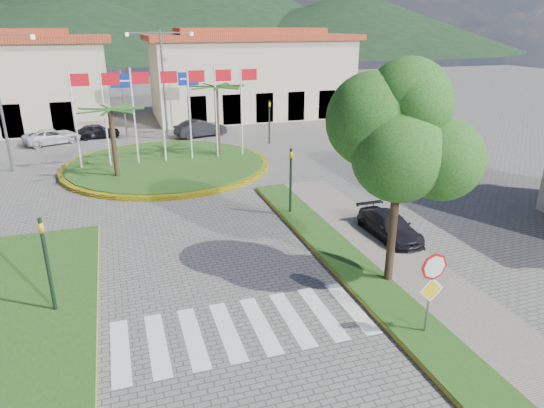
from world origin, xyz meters
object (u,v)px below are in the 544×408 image
object	(u,v)px
car_dark_a	(97,131)
car_dark_b	(201,128)
roundabout_island	(167,164)
deciduous_tree	(401,135)
white_van	(52,136)
car_side_right	(390,227)
stop_sign	(432,282)

from	to	relation	value
car_dark_a	car_dark_b	distance (m)	8.02
roundabout_island	car_dark_b	xyz separation A→B (m)	(3.58, 8.00, 0.49)
car_dark_b	deciduous_tree	bearing A→B (deg)	169.86
white_van	car_dark_b	world-z (taller)	car_dark_b
white_van	car_dark_a	bearing A→B (deg)	-95.66
deciduous_tree	car_dark_a	size ratio (longest dim) A/B	2.02
roundabout_island	car_dark_b	size ratio (longest dim) A/B	3.14
deciduous_tree	car_side_right	world-z (taller)	deciduous_tree
white_van	deciduous_tree	bearing A→B (deg)	-176.69
stop_sign	car_dark_a	bearing A→B (deg)	106.84
roundabout_island	stop_sign	xyz separation A→B (m)	(4.90, -20.04, 1.61)
deciduous_tree	car_dark_a	bearing A→B (deg)	109.74
white_van	car_dark_b	size ratio (longest dim) A/B	1.00
deciduous_tree	white_van	world-z (taller)	deciduous_tree
car_side_right	white_van	bearing A→B (deg)	122.03
stop_sign	white_van	xyz separation A→B (m)	(-12.21, 29.05, -1.23)
deciduous_tree	white_van	distance (m)	29.36
roundabout_island	deciduous_tree	world-z (taller)	deciduous_tree
white_van	car_dark_a	xyz separation A→B (m)	(3.13, 0.97, 0.01)
white_van	car_side_right	size ratio (longest dim) A/B	1.11
car_dark_a	car_side_right	bearing A→B (deg)	-159.74
car_dark_b	car_side_right	distance (m)	22.09
roundabout_island	car_side_right	bearing A→B (deg)	-61.39
stop_sign	car_side_right	size ratio (longest dim) A/B	0.73
deciduous_tree	car_dark_a	world-z (taller)	deciduous_tree
car_dark_a	car_side_right	world-z (taller)	car_dark_a
car_dark_a	car_dark_b	size ratio (longest dim) A/B	0.83
deciduous_tree	white_van	bearing A→B (deg)	116.22
white_van	stop_sign	bearing A→B (deg)	179.89
roundabout_island	car_dark_b	distance (m)	8.78
deciduous_tree	car_side_right	xyz separation A→B (m)	(2.00, 3.26, -4.65)
stop_sign	deciduous_tree	distance (m)	4.59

